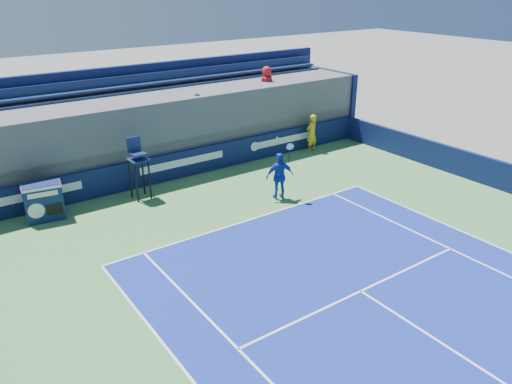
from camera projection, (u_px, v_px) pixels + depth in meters
ball_person at (312, 133)px, 24.92m from camera, size 0.75×0.56×1.88m
back_hoarding at (182, 164)px, 21.77m from camera, size 20.40×0.21×1.20m
match_clock at (44, 201)px, 17.87m from camera, size 1.41×0.90×1.40m
umpire_chair at (138, 162)px, 19.31m from camera, size 0.73×0.73×2.48m
tennis_player at (280, 176)px, 19.49m from camera, size 1.20×0.80×2.57m
stadium_seating at (159, 126)px, 22.79m from camera, size 21.00×4.05×4.99m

